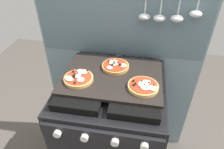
{
  "coord_description": "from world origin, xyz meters",
  "views": [
    {
      "loc": [
        0.15,
        -0.87,
        1.57
      ],
      "look_at": [
        0.0,
        0.0,
        0.93
      ],
      "focal_mm": 32.46,
      "sensor_mm": 36.0,
      "label": 1
    }
  ],
  "objects_px": {
    "stove": "(112,131)",
    "pizza_left": "(78,78)",
    "baking_tray": "(112,77)",
    "pizza_center": "(115,65)",
    "pizza_right": "(144,86)"
  },
  "relations": [
    {
      "from": "baking_tray",
      "to": "pizza_center",
      "type": "bearing_deg",
      "value": 87.15
    },
    {
      "from": "stove",
      "to": "pizza_center",
      "type": "height_order",
      "value": "pizza_center"
    },
    {
      "from": "stove",
      "to": "pizza_center",
      "type": "distance_m",
      "value": 0.49
    },
    {
      "from": "baking_tray",
      "to": "pizza_left",
      "type": "height_order",
      "value": "pizza_left"
    },
    {
      "from": "stove",
      "to": "pizza_left",
      "type": "height_order",
      "value": "pizza_left"
    },
    {
      "from": "pizza_center",
      "to": "pizza_right",
      "type": "bearing_deg",
      "value": -43.17
    },
    {
      "from": "stove",
      "to": "pizza_left",
      "type": "distance_m",
      "value": 0.51
    },
    {
      "from": "baking_tray",
      "to": "pizza_left",
      "type": "bearing_deg",
      "value": -159.18
    },
    {
      "from": "stove",
      "to": "pizza_right",
      "type": "height_order",
      "value": "pizza_right"
    },
    {
      "from": "stove",
      "to": "baking_tray",
      "type": "relative_size",
      "value": 1.67
    },
    {
      "from": "stove",
      "to": "pizza_left",
      "type": "xyz_separation_m",
      "value": [
        -0.17,
        -0.06,
        0.48
      ]
    },
    {
      "from": "stove",
      "to": "pizza_right",
      "type": "xyz_separation_m",
      "value": [
        0.17,
        -0.07,
        0.48
      ]
    },
    {
      "from": "pizza_left",
      "to": "pizza_center",
      "type": "xyz_separation_m",
      "value": [
        0.17,
        0.15,
        0.0
      ]
    },
    {
      "from": "stove",
      "to": "baking_tray",
      "type": "distance_m",
      "value": 0.46
    },
    {
      "from": "pizza_left",
      "to": "pizza_right",
      "type": "bearing_deg",
      "value": -1.58
    }
  ]
}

